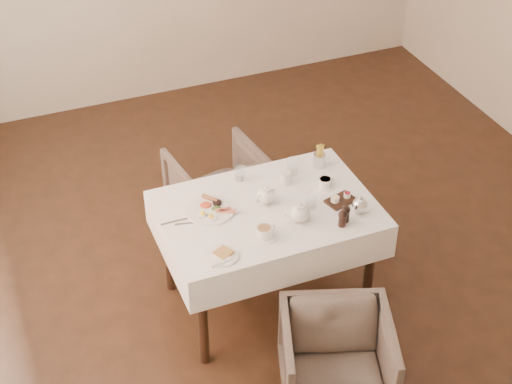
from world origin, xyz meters
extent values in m
plane|color=black|center=(0.00, 0.00, 0.00)|extent=(5.00, 5.00, 0.00)
cube|color=black|center=(-0.46, -0.38, 0.72)|extent=(1.20, 0.80, 0.04)
cube|color=white|center=(-0.46, -0.38, 0.64)|extent=(1.28, 0.88, 0.23)
cylinder|color=black|center=(-1.00, -0.04, 0.35)|extent=(0.06, 0.06, 0.70)
cylinder|color=black|center=(0.08, -0.04, 0.35)|extent=(0.06, 0.06, 0.70)
cylinder|color=black|center=(-1.00, -0.72, 0.35)|extent=(0.06, 0.06, 0.70)
cylinder|color=black|center=(0.08, -0.72, 0.35)|extent=(0.06, 0.06, 0.70)
imported|color=#4E4139|center=(-0.40, -1.24, 0.28)|extent=(0.77, 0.78, 0.56)
imported|color=#4E4139|center=(-0.46, 0.51, 0.29)|extent=(0.70, 0.71, 0.58)
cylinder|color=white|center=(-0.79, -0.28, 0.76)|extent=(0.29, 0.29, 0.01)
ellipsoid|color=#B13D1F|center=(-0.80, -0.23, 0.78)|extent=(0.07, 0.07, 0.03)
cylinder|color=brown|center=(-0.76, -0.19, 0.78)|extent=(0.09, 0.10, 0.03)
cylinder|color=black|center=(-0.73, -0.24, 0.77)|extent=(0.05, 0.05, 0.02)
cube|color=#9B3424|center=(-0.71, -0.33, 0.77)|extent=(0.10, 0.06, 0.01)
ellipsoid|color=#264C19|center=(-0.75, -0.28, 0.77)|extent=(0.06, 0.05, 0.02)
cylinder|color=white|center=(-0.86, -0.69, 0.76)|extent=(0.18, 0.18, 0.01)
cube|color=olive|center=(-0.85, -0.68, 0.77)|extent=(0.12, 0.12, 0.01)
cube|color=white|center=(-0.89, -0.71, 0.77)|extent=(0.13, 0.10, 0.02)
cylinder|color=white|center=(-0.26, -0.19, 0.80)|extent=(0.08, 0.08, 0.08)
cylinder|color=white|center=(-0.58, -0.62, 0.76)|extent=(0.14, 0.14, 0.01)
cylinder|color=white|center=(-0.58, -0.62, 0.79)|extent=(0.10, 0.10, 0.06)
cylinder|color=#A67B4B|center=(-0.58, -0.62, 0.82)|extent=(0.08, 0.08, 0.00)
cylinder|color=white|center=(-0.05, -0.31, 0.76)|extent=(0.12, 0.12, 0.01)
cylinder|color=white|center=(-0.05, -0.31, 0.79)|extent=(0.09, 0.09, 0.05)
cylinder|color=#A67B4B|center=(-0.05, -0.31, 0.81)|extent=(0.07, 0.07, 0.00)
cylinder|color=silver|center=(-0.51, -0.05, 0.80)|extent=(0.08, 0.08, 0.09)
cylinder|color=silver|center=(-0.22, -0.46, 0.80)|extent=(0.09, 0.09, 0.10)
cylinder|color=silver|center=(-0.18, -0.11, 0.81)|extent=(0.09, 0.09, 0.10)
cube|color=black|center=(-0.03, -0.49, 0.76)|extent=(0.20, 0.16, 0.02)
cylinder|color=white|center=(-0.07, -0.49, 0.78)|extent=(0.05, 0.05, 0.03)
cylinder|color=maroon|center=(0.02, -0.48, 0.78)|extent=(0.04, 0.04, 0.03)
cylinder|color=silver|center=(0.01, -0.10, 0.80)|extent=(0.08, 0.08, 0.09)
cube|color=silver|center=(-1.00, -0.30, 0.76)|extent=(0.20, 0.02, 0.00)
cube|color=silver|center=(-0.93, -0.35, 0.76)|extent=(0.20, 0.06, 0.00)
camera|label=1|loc=(-1.90, -3.76, 3.62)|focal=55.00mm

